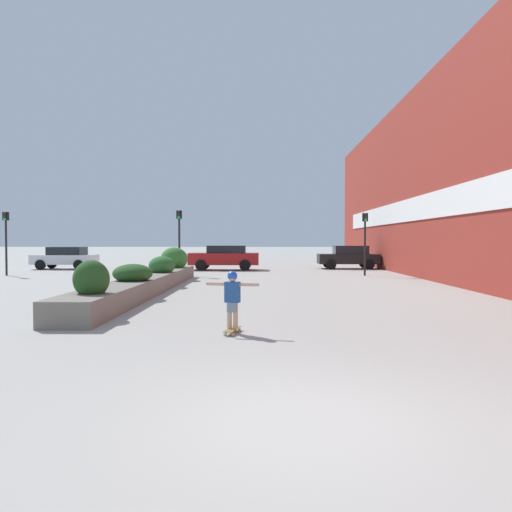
# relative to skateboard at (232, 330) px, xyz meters

# --- Properties ---
(ground_plane) EXTENTS (300.00, 300.00, 0.00)m
(ground_plane) POSITION_rel_skateboard_xyz_m (1.15, -4.93, -0.07)
(ground_plane) COLOR #A3A099
(building_wall_right) EXTENTS (0.67, 49.08, 9.85)m
(building_wall_right) POSITION_rel_skateboard_xyz_m (8.72, 13.41, 4.84)
(building_wall_right) COLOR maroon
(building_wall_right) RESTS_ON ground_plane
(planter_box) EXTENTS (1.35, 15.39, 1.56)m
(planter_box) POSITION_rel_skateboard_xyz_m (-3.59, 8.38, 0.41)
(planter_box) COLOR slate
(planter_box) RESTS_ON ground_plane
(skateboard) EXTENTS (0.34, 0.79, 0.09)m
(skateboard) POSITION_rel_skateboard_xyz_m (0.00, 0.00, 0.00)
(skateboard) COLOR olive
(skateboard) RESTS_ON ground_plane
(skateboarder) EXTENTS (1.09, 0.28, 1.17)m
(skateboarder) POSITION_rel_skateboard_xyz_m (0.00, -0.00, 0.73)
(skateboarder) COLOR tan
(skateboarder) RESTS_ON skateboard
(car_leftmost) EXTENTS (4.02, 1.89, 1.55)m
(car_leftmost) POSITION_rel_skateboard_xyz_m (6.36, 23.51, 0.74)
(car_leftmost) COLOR black
(car_leftmost) RESTS_ON ground_plane
(car_center_left) EXTENTS (4.02, 1.95, 1.47)m
(car_center_left) POSITION_rel_skateboard_xyz_m (-12.52, 22.83, 0.71)
(car_center_left) COLOR silver
(car_center_left) RESTS_ON ground_plane
(car_center_right) EXTENTS (4.49, 2.03, 1.46)m
(car_center_right) POSITION_rel_skateboard_xyz_m (14.95, 20.25, 0.70)
(car_center_right) COLOR black
(car_center_right) RESTS_ON ground_plane
(car_rightmost) EXTENTS (4.44, 2.03, 1.57)m
(car_rightmost) POSITION_rel_skateboard_xyz_m (-1.86, 21.93, 0.77)
(car_rightmost) COLOR maroon
(car_rightmost) RESTS_ON ground_plane
(traffic_light_left) EXTENTS (0.28, 0.30, 3.52)m
(traffic_light_left) POSITION_rel_skateboard_xyz_m (-3.93, 16.86, 2.32)
(traffic_light_left) COLOR black
(traffic_light_left) RESTS_ON ground_plane
(traffic_light_right) EXTENTS (0.28, 0.30, 3.37)m
(traffic_light_right) POSITION_rel_skateboard_xyz_m (6.09, 16.84, 2.23)
(traffic_light_right) COLOR black
(traffic_light_right) RESTS_ON ground_plane
(traffic_light_far_left) EXTENTS (0.28, 0.30, 3.43)m
(traffic_light_far_left) POSITION_rel_skateboard_xyz_m (-13.27, 16.64, 2.27)
(traffic_light_far_left) COLOR black
(traffic_light_far_left) RESTS_ON ground_plane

